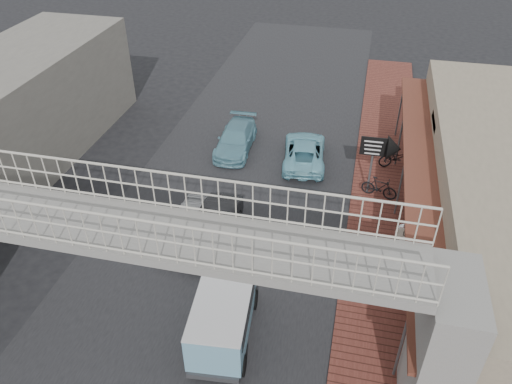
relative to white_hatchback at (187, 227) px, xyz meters
The scene contains 14 objects.
ground 2.03m from the white_hatchback, 53.79° to the right, with size 120.00×120.00×0.00m, color black.
road_strip 2.03m from the white_hatchback, 53.79° to the right, with size 10.00×60.00×0.01m, color black.
sidewalk 7.80m from the white_hatchback, 10.66° to the left, with size 3.00×40.00×0.10m, color brown.
footbridge 6.23m from the white_hatchback, 78.38° to the right, with size 16.40×2.40×6.34m.
building_far_left 10.97m from the white_hatchback, 155.76° to the left, with size 5.00×14.00×5.00m, color gray.
white_hatchback is the anchor object (origin of this frame).
dark_sedan 1.15m from the white_hatchback, ahead, with size 1.40×4.01×1.32m, color black.
angkot_curb 7.72m from the white_hatchback, 61.85° to the left, with size 1.96×4.25×1.18m, color #7DC7D9.
angkot_far 7.24m from the white_hatchback, 89.60° to the left, with size 1.67×4.10×1.19m, color #67A1B3.
angkot_van 5.14m from the white_hatchback, 57.52° to the right, with size 2.04×3.90×1.84m.
motorcycle_near 10.89m from the white_hatchback, 41.80° to the left, with size 0.66×1.88×0.99m, color black.
motorcycle_far 8.59m from the white_hatchback, 31.69° to the left, with size 0.45×1.60×0.96m, color black.
street_clock 8.20m from the white_hatchback, ahead, with size 0.64×0.60×2.46m.
arrow_sign 9.06m from the white_hatchback, 31.84° to the left, with size 1.69×1.07×2.93m.
Camera 1 is at (4.92, -12.62, 13.14)m, focal length 35.00 mm.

